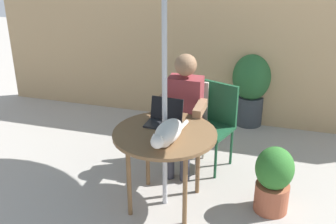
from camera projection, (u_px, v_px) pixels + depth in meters
ground_plane at (165, 203)px, 3.93m from camera, size 14.00×14.00×0.00m
fence_back at (210, 46)px, 5.27m from camera, size 5.78×0.08×1.96m
patio_table at (165, 140)px, 3.66m from camera, size 0.91×0.91×0.73m
chair_occupied at (187, 117)px, 4.43m from camera, size 0.40×0.40×0.89m
chair_empty at (215, 119)px, 4.39m from camera, size 0.51×0.51×0.89m
person_seated at (183, 108)px, 4.23m from camera, size 0.48×0.48×1.23m
laptop at (165, 116)px, 3.79m from camera, size 0.31×0.27×0.21m
cat at (167, 133)px, 3.44m from camera, size 0.23×0.65×0.17m
potted_plant_near_fence at (273, 179)px, 3.71m from camera, size 0.34×0.34×0.63m
potted_plant_by_chair at (251, 86)px, 5.29m from camera, size 0.47×0.47×0.93m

